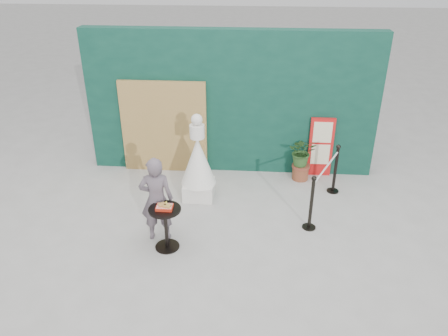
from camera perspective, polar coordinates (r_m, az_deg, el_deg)
ground at (r=7.10m, az=-0.75°, el=-11.71°), size 60.00×60.00×0.00m
back_wall at (r=9.14m, az=0.93°, el=8.47°), size 6.00×0.30×3.00m
bamboo_fence at (r=9.30m, az=-7.85°, el=5.27°), size 1.80×0.08×2.00m
woman at (r=7.20m, az=-8.80°, el=-4.08°), size 0.58×0.42×1.51m
menu_board at (r=9.36m, az=12.52°, el=2.66°), size 0.50×0.07×1.30m
statue at (r=8.32m, az=-3.40°, el=0.44°), size 0.67×0.67×1.73m
cafe_table at (r=7.09m, az=-7.63°, el=-7.00°), size 0.52×0.52×0.75m
food_basket at (r=6.94m, az=-7.76°, el=-5.03°), size 0.26×0.19×0.11m
planter at (r=9.16m, az=10.14°, el=1.62°), size 0.56×0.48×0.95m
stanchion_barrier at (r=8.24m, az=12.96°, el=-2.24°), size 0.84×1.54×1.03m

